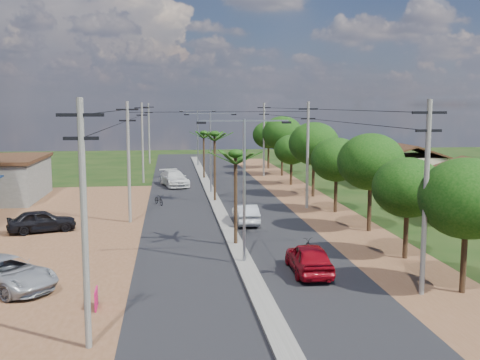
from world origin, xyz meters
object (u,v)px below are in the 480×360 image
object	(u,v)px
car_red_near	(309,259)
car_parked_silver	(6,274)
car_silver_mid	(246,214)
moto_rider_east	(310,247)
car_white_far	(174,179)
car_parked_dark	(42,221)
roadside_sign	(96,299)

from	to	relation	value
car_red_near	car_parked_silver	xyz separation A→B (m)	(-14.90, -0.71, -0.03)
car_silver_mid	moto_rider_east	xyz separation A→B (m)	(2.62, -8.85, -0.30)
car_red_near	car_parked_silver	distance (m)	14.92
moto_rider_east	car_silver_mid	bearing A→B (deg)	-75.22
car_red_near	car_white_far	bearing A→B (deg)	-76.75
car_silver_mid	car_parked_dark	world-z (taller)	car_parked_dark
car_silver_mid	car_parked_dark	bearing A→B (deg)	3.34
moto_rider_east	roadside_sign	world-z (taller)	roadside_sign
car_parked_dark	car_silver_mid	bearing A→B (deg)	-104.08
car_parked_dark	moto_rider_east	size ratio (longest dim) A/B	2.78
car_parked_dark	roadside_sign	world-z (taller)	car_parked_dark
car_red_near	car_parked_silver	world-z (taller)	car_red_near
car_parked_silver	car_parked_dark	size ratio (longest dim) A/B	1.21
car_parked_silver	car_silver_mid	bearing A→B (deg)	-5.97
car_white_far	roadside_sign	distance (m)	36.65
car_red_near	car_silver_mid	bearing A→B (deg)	-80.99
roadside_sign	moto_rider_east	bearing A→B (deg)	30.90
car_red_near	roadside_sign	xyz separation A→B (m)	(-10.34, -3.84, -0.36)
car_parked_dark	moto_rider_east	xyz separation A→B (m)	(16.95, -7.94, -0.35)
car_parked_silver	roadside_sign	size ratio (longest dim) A/B	5.16
car_silver_mid	moto_rider_east	bearing A→B (deg)	106.21
car_white_far	car_parked_dark	bearing A→B (deg)	-127.34
car_white_far	moto_rider_east	size ratio (longest dim) A/B	3.48
car_silver_mid	roadside_sign	xyz separation A→B (m)	(-8.73, -16.42, -0.29)
moto_rider_east	car_parked_silver	bearing A→B (deg)	13.89
car_silver_mid	car_parked_silver	world-z (taller)	car_parked_silver
car_parked_dark	roadside_sign	distance (m)	16.49
car_parked_silver	car_parked_dark	world-z (taller)	car_parked_dark
moto_rider_east	roadside_sign	bearing A→B (deg)	32.00
car_silver_mid	car_white_far	world-z (taller)	car_white_far
car_silver_mid	car_white_far	xyz separation A→B (m)	(-5.05, 20.05, 0.09)
car_silver_mid	car_parked_dark	xyz separation A→B (m)	(-14.33, -0.91, 0.04)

